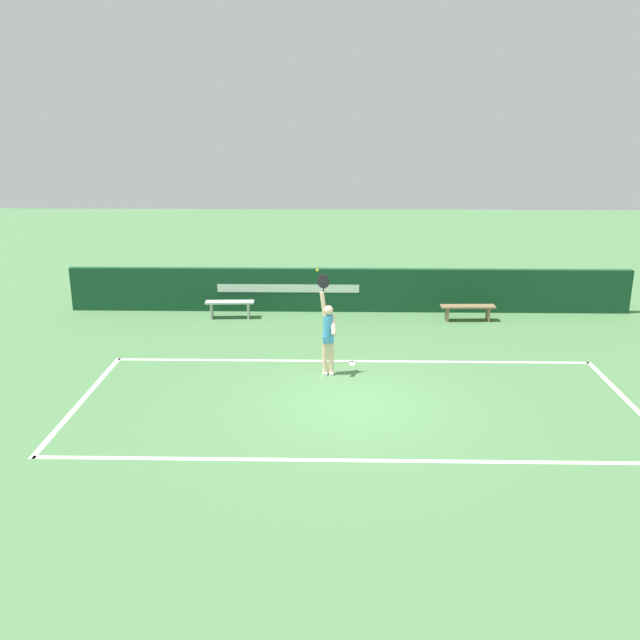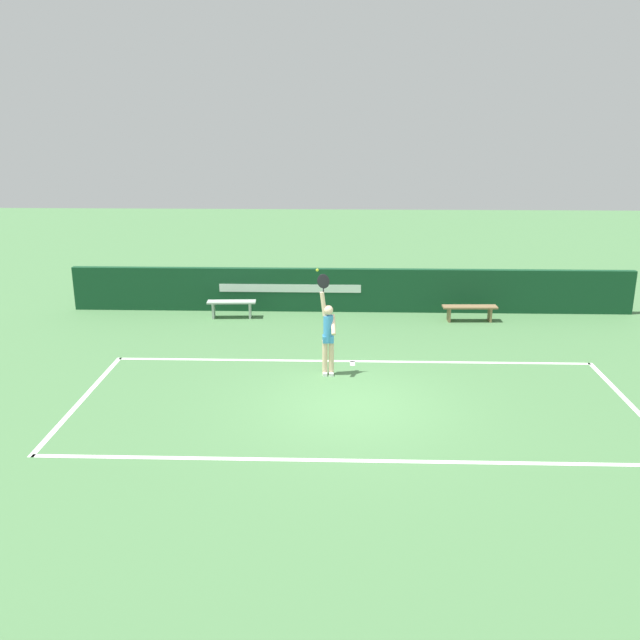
{
  "view_description": "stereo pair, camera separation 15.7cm",
  "coord_description": "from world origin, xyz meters",
  "px_view_note": "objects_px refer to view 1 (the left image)",
  "views": [
    {
      "loc": [
        -0.46,
        -13.33,
        5.95
      ],
      "look_at": [
        -0.77,
        1.6,
        1.38
      ],
      "focal_mm": 38.41,
      "sensor_mm": 36.0,
      "label": 1
    },
    {
      "loc": [
        -0.3,
        -13.33,
        5.95
      ],
      "look_at": [
        -0.77,
        1.6,
        1.38
      ],
      "focal_mm": 38.41,
      "sensor_mm": 36.0,
      "label": 2
    }
  ],
  "objects_px": {
    "tennis_player": "(328,334)",
    "tennis_ball": "(317,270)",
    "courtside_bench_near": "(468,309)",
    "courtside_bench_far": "(230,305)"
  },
  "relations": [
    {
      "from": "tennis_player",
      "to": "courtside_bench_near",
      "type": "relative_size",
      "value": 1.53
    },
    {
      "from": "tennis_player",
      "to": "tennis_ball",
      "type": "distance_m",
      "value": 1.55
    },
    {
      "from": "courtside_bench_far",
      "to": "tennis_ball",
      "type": "bearing_deg",
      "value": -59.43
    },
    {
      "from": "tennis_ball",
      "to": "courtside_bench_near",
      "type": "xyz_separation_m",
      "value": [
        4.33,
        4.49,
        -2.18
      ]
    },
    {
      "from": "courtside_bench_far",
      "to": "courtside_bench_near",
      "type": "bearing_deg",
      "value": -1.05
    },
    {
      "from": "tennis_player",
      "to": "courtside_bench_near",
      "type": "distance_m",
      "value": 6.05
    },
    {
      "from": "tennis_ball",
      "to": "courtside_bench_far",
      "type": "xyz_separation_m",
      "value": [
        -2.73,
        4.62,
        -2.15
      ]
    },
    {
      "from": "tennis_player",
      "to": "tennis_ball",
      "type": "bearing_deg",
      "value": -161.21
    },
    {
      "from": "tennis_ball",
      "to": "courtside_bench_near",
      "type": "distance_m",
      "value": 6.61
    },
    {
      "from": "tennis_player",
      "to": "courtside_bench_near",
      "type": "bearing_deg",
      "value": 47.18
    }
  ]
}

